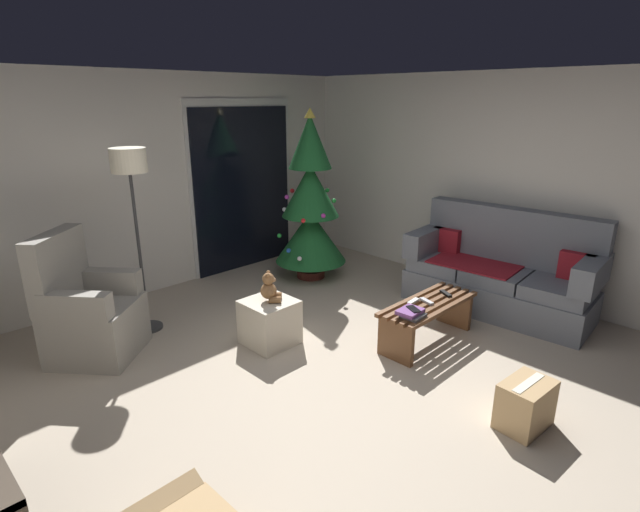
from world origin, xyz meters
name	(u,v)px	position (x,y,z in m)	size (l,w,h in m)	color
ground_plane	(346,386)	(0.00, 0.00, 0.00)	(7.00, 7.00, 0.00)	#B2A38E
wall_back	(150,185)	(0.00, 3.06, 1.25)	(5.72, 0.12, 2.50)	silver
wall_right	(520,188)	(2.86, 0.00, 1.25)	(0.12, 6.00, 2.50)	silver
patio_door_frame	(243,186)	(1.24, 2.99, 1.10)	(1.60, 0.02, 2.20)	silver
patio_door_glass	(244,190)	(1.24, 2.97, 1.05)	(1.50, 0.02, 2.10)	black
couch	(500,274)	(2.32, -0.14, 0.40)	(0.92, 1.99, 1.08)	slate
coffee_table	(428,315)	(1.11, -0.02, 0.27)	(1.10, 0.40, 0.40)	brown
remote_black	(446,293)	(1.38, -0.04, 0.41)	(0.04, 0.16, 0.02)	black
remote_silver	(427,301)	(1.09, -0.01, 0.41)	(0.04, 0.16, 0.02)	#ADADB2
remote_white	(413,301)	(1.00, 0.08, 0.41)	(0.04, 0.16, 0.02)	silver
book_stack	(411,313)	(0.73, -0.09, 0.44)	(0.23, 0.21, 0.06)	#4C4C51
cell_phone	(413,309)	(0.75, -0.10, 0.47)	(0.07, 0.14, 0.01)	black
christmas_tree	(310,206)	(1.55, 2.02, 0.93)	(0.89, 0.89, 2.10)	#4C1E19
armchair	(89,313)	(-1.23, 1.96, 0.40)	(0.97, 0.97, 1.13)	gray
floor_lamp	(131,179)	(-0.64, 2.10, 1.51)	(0.32, 0.32, 1.78)	#2D2D30
ottoman	(270,322)	(0.04, 1.00, 0.21)	(0.44, 0.44, 0.43)	beige
teddy_bear_chestnut	(270,289)	(0.05, 1.00, 0.55)	(0.21, 0.21, 0.29)	brown
cardboard_box_taped_mid_floor	(525,404)	(0.52, -1.21, 0.17)	(0.41, 0.30, 0.35)	tan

